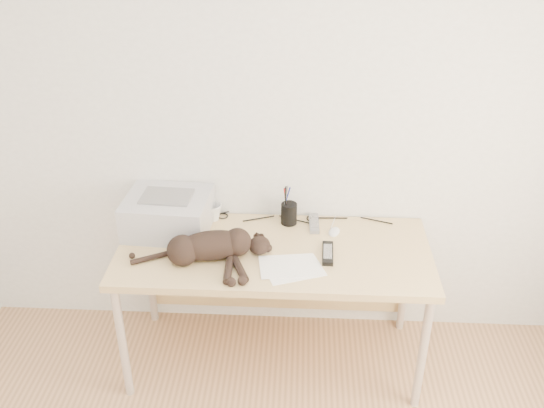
# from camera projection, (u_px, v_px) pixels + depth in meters

# --- Properties ---
(wall_back) EXTENTS (3.50, 0.00, 3.50)m
(wall_back) POSITION_uv_depth(u_px,v_px,m) (277.00, 120.00, 3.12)
(wall_back) COLOR white
(wall_back) RESTS_ON floor
(desk) EXTENTS (1.60, 0.70, 0.74)m
(desk) POSITION_uv_depth(u_px,v_px,m) (275.00, 261.00, 3.23)
(desk) COLOR #D9BC7F
(desk) RESTS_ON floor
(printer) EXTENTS (0.46, 0.40, 0.20)m
(printer) POSITION_uv_depth(u_px,v_px,m) (168.00, 213.00, 3.21)
(printer) COLOR silver
(printer) RESTS_ON desk
(papers) EXTENTS (0.34, 0.28, 0.01)m
(papers) POSITION_uv_depth(u_px,v_px,m) (291.00, 268.00, 2.94)
(papers) COLOR white
(papers) RESTS_ON desk
(cat) EXTENTS (0.70, 0.34, 0.16)m
(cat) POSITION_uv_depth(u_px,v_px,m) (208.00, 248.00, 2.97)
(cat) COLOR black
(cat) RESTS_ON desk
(mug) EXTENTS (0.13, 0.13, 0.10)m
(mug) POSITION_uv_depth(u_px,v_px,m) (213.00, 212.00, 3.32)
(mug) COLOR white
(mug) RESTS_ON desk
(pen_cup) EXTENTS (0.09, 0.09, 0.22)m
(pen_cup) POSITION_uv_depth(u_px,v_px,m) (289.00, 213.00, 3.28)
(pen_cup) COLOR black
(pen_cup) RESTS_ON desk
(remote_grey) EXTENTS (0.06, 0.19, 0.02)m
(remote_grey) POSITION_uv_depth(u_px,v_px,m) (314.00, 223.00, 3.29)
(remote_grey) COLOR slate
(remote_grey) RESTS_ON desk
(remote_black) EXTENTS (0.06, 0.20, 0.02)m
(remote_black) POSITION_uv_depth(u_px,v_px,m) (328.00, 253.00, 3.04)
(remote_black) COLOR black
(remote_black) RESTS_ON desk
(mouse) EXTENTS (0.08, 0.11, 0.03)m
(mouse) POSITION_uv_depth(u_px,v_px,m) (334.00, 230.00, 3.22)
(mouse) COLOR white
(mouse) RESTS_ON desk
(cable_tangle) EXTENTS (1.36, 0.07, 0.01)m
(cable_tangle) POSITION_uv_depth(u_px,v_px,m) (277.00, 217.00, 3.35)
(cable_tangle) COLOR black
(cable_tangle) RESTS_ON desk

